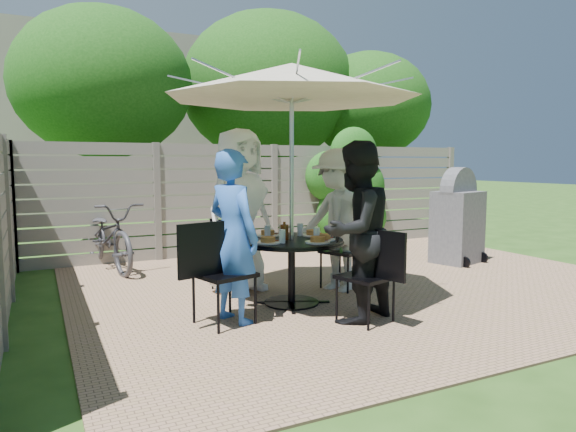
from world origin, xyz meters
name	(u,v)px	position (x,y,z in m)	size (l,w,h in m)	color
backyard_envelope	(174,126)	(0.09, 10.29, 2.61)	(60.00, 60.00, 5.00)	#274916
patio_table	(292,259)	(-1.25, -0.18, 0.50)	(1.43, 1.43, 0.72)	black
umbrella	(292,81)	(-1.25, -0.18, 2.38)	(3.43, 3.43, 2.57)	silver
chair_back	(232,269)	(-1.60, 0.72, 0.26)	(0.53, 0.65, 0.85)	black
person_back	(239,211)	(-1.55, 0.60, 0.97)	(0.95, 0.62, 1.94)	white
chair_left	(223,295)	(-2.15, -0.53, 0.30)	(0.77, 0.59, 1.00)	black
person_left	(233,237)	(-2.02, -0.48, 0.84)	(0.61, 0.40, 1.67)	blue
chair_front	(366,295)	(-0.90, -1.08, 0.28)	(0.55, 0.71, 0.92)	black
person_front	(356,232)	(-0.95, -0.95, 0.88)	(0.85, 0.66, 1.75)	black
chair_right	(345,266)	(-0.35, 0.18, 0.29)	(0.73, 0.60, 0.95)	black
person_right	(338,221)	(-0.48, 0.13, 0.85)	(1.10, 0.63, 1.71)	beige
plate_back	(268,234)	(-1.38, 0.16, 0.75)	(0.26, 0.26, 0.06)	white
plate_left	(268,241)	(-1.58, -0.31, 0.75)	(0.26, 0.26, 0.06)	white
plate_front	(318,240)	(-1.12, -0.51, 0.75)	(0.26, 0.26, 0.06)	white
plate_right	(313,234)	(-0.91, -0.04, 0.75)	(0.26, 0.26, 0.06)	white
plate_extra	(324,238)	(-0.97, -0.39, 0.75)	(0.24, 0.24, 0.06)	white
glass_back	(268,232)	(-1.44, 0.03, 0.79)	(0.07, 0.07, 0.14)	silver
glass_left	(282,236)	(-1.45, -0.37, 0.79)	(0.07, 0.07, 0.14)	silver
glass_front	(317,234)	(-1.06, -0.38, 0.79)	(0.07, 0.07, 0.14)	silver
glass_right	(300,230)	(-1.04, 0.02, 0.79)	(0.07, 0.07, 0.14)	silver
syrup_jug	(284,232)	(-1.32, -0.15, 0.80)	(0.09, 0.09, 0.16)	#59280C
coffee_cup	(283,231)	(-1.24, 0.07, 0.78)	(0.08, 0.08, 0.12)	#C6B293
bicycle	(109,236)	(-2.78, 2.60, 0.49)	(0.66, 1.88, 0.99)	#333338
bbq_grill	(458,220)	(2.05, 0.77, 0.67)	(0.85, 0.74, 1.47)	slate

